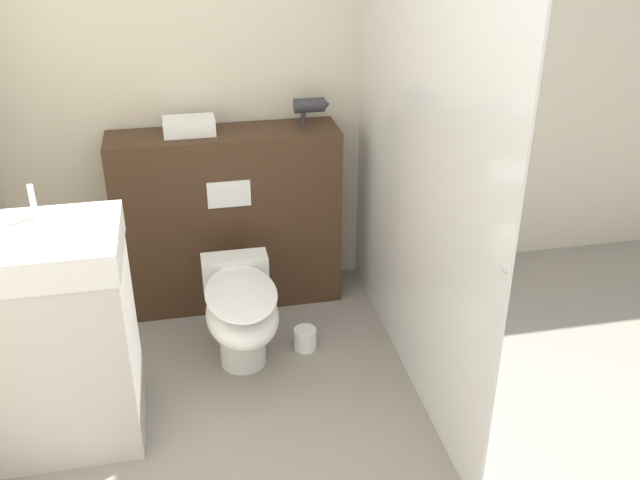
# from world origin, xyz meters

# --- Properties ---
(wall_back) EXTENTS (8.00, 0.06, 2.50)m
(wall_back) POSITION_xyz_m (0.00, 2.00, 1.25)
(wall_back) COLOR beige
(wall_back) RESTS_ON ground_plane
(partition_panel) EXTENTS (1.19, 0.32, 0.99)m
(partition_panel) POSITION_xyz_m (-0.33, 1.80, 0.49)
(partition_panel) COLOR #3D2819
(partition_panel) RESTS_ON ground_plane
(shower_glass) EXTENTS (0.04, 1.89, 2.18)m
(shower_glass) POSITION_xyz_m (0.43, 1.03, 1.09)
(shower_glass) COLOR silver
(shower_glass) RESTS_ON ground_plane
(toilet) EXTENTS (0.34, 0.64, 0.48)m
(toilet) POSITION_xyz_m (-0.34, 1.15, 0.31)
(toilet) COLOR white
(toilet) RESTS_ON ground_plane
(sink_vanity) EXTENTS (0.64, 0.49, 1.10)m
(sink_vanity) POSITION_xyz_m (-1.13, 0.85, 0.48)
(sink_vanity) COLOR beige
(sink_vanity) RESTS_ON ground_plane
(hair_drier) EXTENTS (0.19, 0.08, 0.14)m
(hair_drier) POSITION_xyz_m (0.13, 1.83, 1.09)
(hair_drier) COLOR #2D2D33
(hair_drier) RESTS_ON partition_panel
(folded_towel) EXTENTS (0.26, 0.16, 0.08)m
(folded_towel) POSITION_xyz_m (-0.50, 1.81, 1.03)
(folded_towel) COLOR white
(folded_towel) RESTS_ON partition_panel
(spare_toilet_roll) EXTENTS (0.11, 0.11, 0.11)m
(spare_toilet_roll) POSITION_xyz_m (-0.02, 1.24, 0.06)
(spare_toilet_roll) COLOR white
(spare_toilet_roll) RESTS_ON ground_plane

